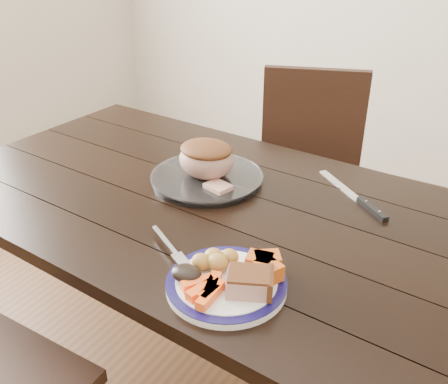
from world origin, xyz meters
The scene contains 15 objects.
ground centered at (0.00, 0.00, 0.00)m, with size 4.00×4.00×0.00m, color #472B16.
dining_table centered at (0.00, 0.00, 0.66)m, with size 1.64×0.98×0.75m.
chair_far centered at (0.03, 0.73, 0.52)m, with size 0.54×0.55×0.93m.
dinner_plate centered at (0.26, -0.30, 0.76)m, with size 0.26×0.26×0.02m, color white.
plate_rim centered at (0.26, -0.30, 0.77)m, with size 0.26×0.26×0.02m, color #110D43.
serving_platter centered at (-0.05, 0.09, 0.76)m, with size 0.33×0.33×0.02m, color white.
pork_slice centered at (0.32, -0.31, 0.79)m, with size 0.09×0.07×0.04m, color tan.
roasted_potatoes centered at (0.22, -0.28, 0.79)m, with size 0.09×0.09×0.04m.
carrot_batons centered at (0.25, -0.36, 0.78)m, with size 0.08×0.11×0.02m.
pumpkin_wedges centered at (0.32, -0.24, 0.79)m, with size 0.09×0.09×0.04m.
dark_mushroom centered at (0.19, -0.35, 0.79)m, with size 0.07×0.05×0.03m, color black.
fork centered at (0.09, -0.27, 0.77)m, with size 0.16×0.10×0.00m.
roast_joint centered at (-0.05, 0.09, 0.82)m, with size 0.17×0.15×0.11m, color #AA7968.
cut_slice centered at (0.03, 0.03, 0.78)m, with size 0.07×0.06×0.02m, color tan.
carving_knife centered at (0.40, 0.20, 0.76)m, with size 0.27×0.21×0.01m.
Camera 1 is at (0.70, -1.02, 1.44)m, focal length 40.00 mm.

